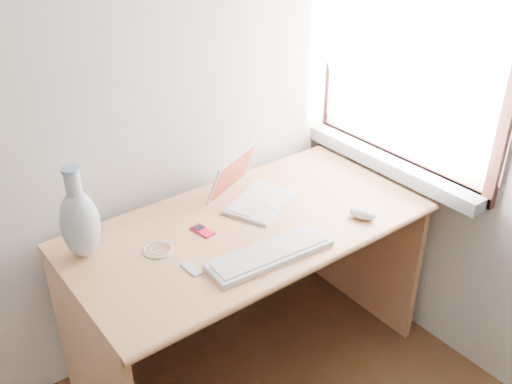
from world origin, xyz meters
TOP-DOWN VIEW (x-y plane):
  - window at (1.72, 1.30)m, footprint 0.11×0.99m
  - desk at (0.96, 1.43)m, footprint 1.40×0.70m
  - laptop at (1.08, 1.47)m, footprint 0.35×0.34m
  - external_keyboard at (0.89, 1.12)m, footprint 0.47×0.17m
  - mouse at (1.33, 1.10)m, footprint 0.11×0.13m
  - ipod at (0.78, 1.40)m, footprint 0.06×0.10m
  - cable_coil at (0.59, 1.39)m, footprint 0.13×0.13m
  - remote at (0.63, 1.23)m, footprint 0.04×0.09m
  - vase at (0.38, 1.53)m, footprint 0.13×0.13m

SIDE VIEW (x-z plane):
  - desk at x=0.96m, z-range 0.16..0.90m
  - cable_coil at x=0.59m, z-range 0.74..0.74m
  - remote at x=0.63m, z-range 0.74..0.75m
  - ipod at x=0.78m, z-range 0.74..0.75m
  - external_keyboard at x=0.89m, z-range 0.74..0.76m
  - mouse at x=1.33m, z-range 0.74..0.78m
  - laptop at x=1.08m, z-range 0.69..0.88m
  - vase at x=0.38m, z-range 0.71..1.05m
  - window at x=1.72m, z-range 0.72..1.83m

